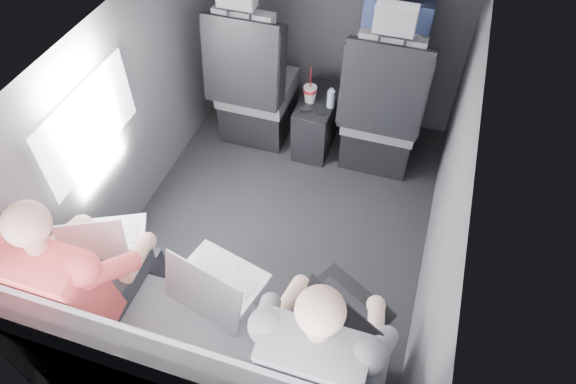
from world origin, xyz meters
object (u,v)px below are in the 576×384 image
(center_console, at_px, (317,122))
(passenger_front_right, at_px, (393,47))
(laptop_black, at_px, (343,312))
(passenger_rear_right, at_px, (322,350))
(laptop_silver, at_px, (214,283))
(rear_bench, at_px, (202,365))
(soda_cup, at_px, (310,94))
(front_seat_left, at_px, (254,90))
(front_seat_right, at_px, (382,116))
(passenger_rear_left, at_px, (84,277))
(laptop_white, at_px, (106,237))
(water_bottle, at_px, (331,99))

(center_console, distance_m, passenger_front_right, 0.73)
(laptop_black, bearing_deg, passenger_front_right, 94.25)
(passenger_rear_right, bearing_deg, laptop_black, 77.13)
(passenger_front_right, bearing_deg, laptop_silver, -102.55)
(rear_bench, relative_size, soda_cup, 5.91)
(front_seat_left, height_order, front_seat_right, same)
(front_seat_left, height_order, rear_bench, front_seat_left)
(rear_bench, bearing_deg, front_seat_left, 103.31)
(front_seat_right, bearing_deg, soda_cup, -179.34)
(laptop_silver, bearing_deg, soda_cup, 91.43)
(center_console, bearing_deg, front_seat_right, -5.07)
(passenger_rear_left, distance_m, passenger_rear_right, 1.10)
(front_seat_right, xyz_separation_m, passenger_rear_left, (-1.03, -1.81, 0.22))
(laptop_black, distance_m, passenger_rear_right, 0.18)
(center_console, bearing_deg, rear_bench, -90.00)
(center_console, height_order, laptop_white, laptop_white)
(soda_cup, relative_size, laptop_black, 0.56)
(passenger_rear_left, height_order, passenger_front_right, passenger_front_right)
(front_seat_left, height_order, laptop_white, front_seat_left)
(water_bottle, height_order, passenger_rear_left, passenger_rear_left)
(soda_cup, xyz_separation_m, laptop_silver, (0.04, -1.66, 0.17))
(front_seat_right, distance_m, passenger_rear_left, 2.09)
(front_seat_right, relative_size, water_bottle, 8.72)
(passenger_rear_left, bearing_deg, laptop_silver, 14.04)
(front_seat_left, relative_size, center_console, 2.64)
(front_seat_left, xyz_separation_m, rear_bench, (0.45, -1.90, -0.09))
(water_bottle, height_order, passenger_front_right, passenger_front_right)
(passenger_rear_left, bearing_deg, soda_cup, 73.59)
(rear_bench, xyz_separation_m, laptop_black, (0.56, 0.27, 0.33))
(water_bottle, relative_size, laptop_black, 0.30)
(soda_cup, bearing_deg, passenger_front_right, 29.35)
(laptop_silver, height_order, passenger_rear_left, passenger_rear_left)
(laptop_black, bearing_deg, water_bottle, 106.01)
(passenger_rear_right, relative_size, passenger_front_right, 1.37)
(laptop_white, distance_m, passenger_rear_left, 0.23)
(soda_cup, height_order, passenger_rear_right, passenger_rear_right)
(front_seat_right, xyz_separation_m, laptop_black, (0.11, -1.63, 0.24))
(front_seat_right, relative_size, rear_bench, 0.79)
(laptop_white, height_order, laptop_silver, laptop_silver)
(front_seat_right, distance_m, passenger_rear_right, 1.82)
(front_seat_left, relative_size, water_bottle, 8.72)
(passenger_front_right, bearing_deg, soda_cup, -150.65)
(laptop_white, height_order, laptop_black, laptop_black)
(rear_bench, distance_m, laptop_white, 0.75)
(passenger_front_right, bearing_deg, laptop_white, -119.03)
(laptop_black, bearing_deg, laptop_white, 177.70)
(passenger_rear_left, bearing_deg, front_seat_right, 60.40)
(laptop_black, distance_m, passenger_rear_left, 1.15)
(laptop_white, height_order, passenger_front_right, passenger_front_right)
(laptop_black, bearing_deg, center_console, 108.67)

